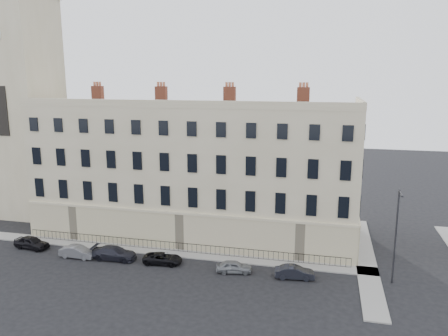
{
  "coord_description": "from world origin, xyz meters",
  "views": [
    {
      "loc": [
        8.62,
        -35.41,
        18.15
      ],
      "look_at": [
        -2.16,
        10.0,
        8.29
      ],
      "focal_mm": 35.0,
      "sensor_mm": 36.0,
      "label": 1
    }
  ],
  "objects_px": {
    "car_c": "(114,253)",
    "car_a": "(32,242)",
    "car_e": "(234,267)",
    "streetlamp": "(396,232)",
    "car_b": "(78,252)",
    "car_f": "(295,272)",
    "car_d": "(163,258)"
  },
  "relations": [
    {
      "from": "streetlamp",
      "to": "car_e",
      "type": "bearing_deg",
      "value": -177.25
    },
    {
      "from": "car_f",
      "to": "streetlamp",
      "type": "height_order",
      "value": "streetlamp"
    },
    {
      "from": "car_d",
      "to": "streetlamp",
      "type": "height_order",
      "value": "streetlamp"
    },
    {
      "from": "car_b",
      "to": "streetlamp",
      "type": "xyz_separation_m",
      "value": [
        30.44,
        1.38,
        4.19
      ]
    },
    {
      "from": "car_a",
      "to": "streetlamp",
      "type": "bearing_deg",
      "value": -82.36
    },
    {
      "from": "car_a",
      "to": "car_e",
      "type": "height_order",
      "value": "car_a"
    },
    {
      "from": "car_b",
      "to": "car_f",
      "type": "bearing_deg",
      "value": -89.12
    },
    {
      "from": "car_b",
      "to": "car_f",
      "type": "distance_m",
      "value": 21.9
    },
    {
      "from": "car_c",
      "to": "streetlamp",
      "type": "relative_size",
      "value": 0.53
    },
    {
      "from": "car_c",
      "to": "car_e",
      "type": "height_order",
      "value": "car_c"
    },
    {
      "from": "car_a",
      "to": "car_d",
      "type": "bearing_deg",
      "value": -84.48
    },
    {
      "from": "car_c",
      "to": "streetlamp",
      "type": "height_order",
      "value": "streetlamp"
    },
    {
      "from": "car_a",
      "to": "car_e",
      "type": "xyz_separation_m",
      "value": [
        22.38,
        -0.72,
        -0.09
      ]
    },
    {
      "from": "car_e",
      "to": "car_f",
      "type": "distance_m",
      "value": 5.64
    },
    {
      "from": "car_d",
      "to": "car_a",
      "type": "bearing_deg",
      "value": 83.61
    },
    {
      "from": "car_b",
      "to": "car_e",
      "type": "height_order",
      "value": "car_b"
    },
    {
      "from": "car_c",
      "to": "streetlamp",
      "type": "distance_m",
      "value": 26.92
    },
    {
      "from": "car_d",
      "to": "car_b",
      "type": "bearing_deg",
      "value": 89.02
    },
    {
      "from": "car_d",
      "to": "car_e",
      "type": "height_order",
      "value": "car_e"
    },
    {
      "from": "car_a",
      "to": "car_b",
      "type": "bearing_deg",
      "value": -92.34
    },
    {
      "from": "car_d",
      "to": "car_f",
      "type": "height_order",
      "value": "car_f"
    },
    {
      "from": "car_e",
      "to": "car_f",
      "type": "relative_size",
      "value": 0.93
    },
    {
      "from": "car_f",
      "to": "car_e",
      "type": "bearing_deg",
      "value": 84.22
    },
    {
      "from": "car_f",
      "to": "car_c",
      "type": "bearing_deg",
      "value": 83.22
    },
    {
      "from": "car_e",
      "to": "car_d",
      "type": "bearing_deg",
      "value": 78.05
    },
    {
      "from": "car_c",
      "to": "car_e",
      "type": "bearing_deg",
      "value": -92.3
    },
    {
      "from": "car_c",
      "to": "car_f",
      "type": "bearing_deg",
      "value": -91.85
    },
    {
      "from": "car_a",
      "to": "streetlamp",
      "type": "relative_size",
      "value": 0.45
    },
    {
      "from": "car_c",
      "to": "streetlamp",
      "type": "bearing_deg",
      "value": -89.54
    },
    {
      "from": "car_b",
      "to": "streetlamp",
      "type": "bearing_deg",
      "value": -87.46
    },
    {
      "from": "car_b",
      "to": "car_f",
      "type": "height_order",
      "value": "car_b"
    },
    {
      "from": "car_c",
      "to": "car_a",
      "type": "bearing_deg",
      "value": 85.28
    }
  ]
}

